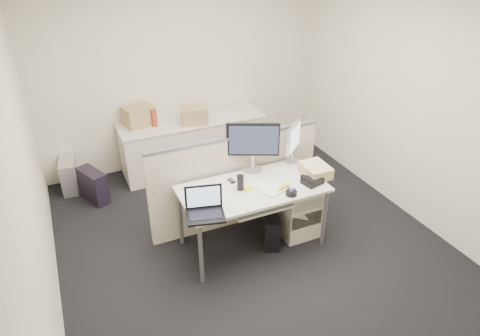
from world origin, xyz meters
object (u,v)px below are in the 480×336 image
desk (253,193)px  desk_phone (312,181)px  monitor_main (253,148)px  laptop (205,205)px

desk → desk_phone: 0.63m
desk → monitor_main: size_ratio=2.66×
laptop → monitor_main: bearing=51.7°
desk → laptop: 0.71m
monitor_main → desk_phone: 0.72m
desk → desk_phone: desk_phone is taller
desk → laptop: laptop is taller
desk → monitor_main: 0.50m
desk → laptop: (-0.62, -0.28, 0.20)m
monitor_main → laptop: 0.99m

